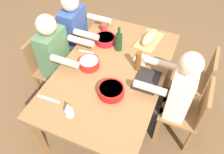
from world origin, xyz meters
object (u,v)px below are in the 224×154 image
Objects in this scene: dining_table at (112,75)px; napkin_stack at (141,59)px; serving_bowl_pasta at (89,63)px; cup_far_right at (104,28)px; bread_loaf at (149,37)px; chair_far_center at (47,65)px; serving_bowl_greens at (111,90)px; diner_far_center at (57,56)px; chair_near_right at (197,79)px; cutting_board at (149,41)px; wine_bottle at (119,42)px; diner_far_right at (77,32)px; chair_near_center at (190,111)px; wine_glass at (68,108)px; beer_bottle at (138,61)px; chair_far_right at (67,42)px; serving_bowl_fruit at (105,39)px; diner_near_center at (176,92)px.

napkin_stack is at bearing -42.05° from dining_table.
serving_bowl_pasta is at bearing 100.62° from dining_table.
bread_loaf is at bearing -87.17° from cup_far_right.
chair_far_center is 3.50× the size of serving_bowl_greens.
diner_far_center is 1.06m from bread_loaf.
chair_near_right reaches higher than cutting_board.
diner_far_right is at bearing 76.59° from wine_bottle.
napkin_stack is at bearing -177.70° from bread_loaf.
napkin_stack is at bearing -103.34° from diner_far_right.
cup_far_right is at bearing -42.57° from chair_far_center.
cup_far_right is (0.56, -0.33, 0.09)m from diner_far_center.
wine_bottle reaches higher than cup_far_right.
chair_near_center is 1.00× the size of chair_far_center.
wine_glass is 1.19× the size of napkin_stack.
beer_bottle reaches higher than chair_far_center.
chair_near_right is 5.12× the size of wine_glass.
chair_near_center is 0.85m from serving_bowl_greens.
serving_bowl_pasta is (-0.51, -0.61, 0.30)m from chair_far_right.
bread_loaf is at bearing -35.57° from serving_bowl_pasta.
serving_bowl_pasta is 0.53× the size of cutting_board.
napkin_stack is (-0.21, -1.08, 0.27)m from chair_far_right.
serving_bowl_fruit is 1.07× the size of beer_bottle.
diner_far_center reaches higher than chair_far_center.
napkin_stack is (-0.33, -0.01, 0.00)m from cutting_board.
chair_near_right is at bearing -71.15° from napkin_stack.
serving_bowl_fruit is 2.41× the size of cup_far_right.
diner_near_center is 7.23× the size of wine_glass.
dining_table is 1.99× the size of chair_near_right.
chair_far_right is at bearing 90.00° from diner_far_right.
chair_near_center is 1.22m from wine_glass.
diner_far_center is at bearing 90.00° from chair_near_center.
cutting_board is at bearing 79.34° from chair_near_right.
chair_far_center is 6.07× the size of napkin_stack.
chair_far_right is 1.00× the size of chair_near_center.
chair_near_center and chair_far_center have the same top height.
serving_bowl_fruit is at bearing -48.18° from diner_far_center.
wine_bottle reaches higher than chair_near_center.
cutting_board is 1.38× the size of wine_bottle.
diner_far_right is 7.23× the size of wine_glass.
chair_near_right is 0.71m from napkin_stack.
cutting_board is at bearing -6.75° from serving_bowl_greens.
serving_bowl_greens is 1.10× the size of beer_bottle.
cutting_board is 1.27m from wine_glass.
serving_bowl_pasta is at bearing -178.76° from serving_bowl_fruit.
serving_bowl_greens is at bearing 167.83° from napkin_stack.
diner_far_right is 1.41× the size of chair_far_center.
beer_bottle reaches higher than wine_glass.
bread_loaf is at bearing -82.28° from diner_far_right.
chair_near_right is at bearing -90.00° from diner_far_right.
wine_bottle is (0.32, -0.79, 0.37)m from chair_far_center.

